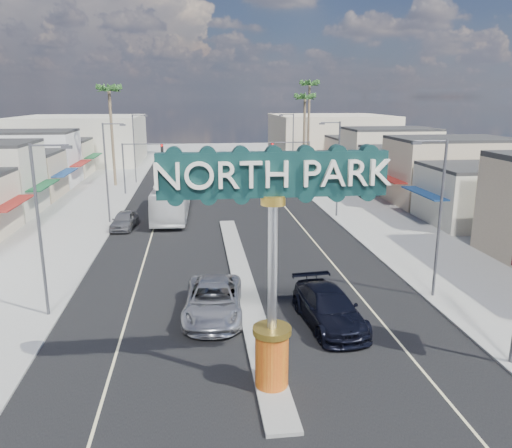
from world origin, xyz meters
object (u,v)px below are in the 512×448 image
object	(u,v)px
palm_right_far	(310,89)
suv_right	(329,308)
streetlight_l_far	(135,145)
traffic_signal_right	(294,156)
suv_left	(213,300)
streetlight_l_near	(42,223)
palm_left_far	(109,94)
palm_right_mid	(305,101)
traffic_signal_left	(139,158)
streetlight_l_mid	(108,168)
gateway_sign	(273,244)
streetlight_r_far	(292,143)
car_parked_left	(124,220)
city_bus	(172,198)
streetlight_r_near	(438,211)
streetlight_r_mid	(337,164)

from	to	relation	value
palm_right_far	suv_right	size ratio (longest dim) A/B	2.28
streetlight_l_far	palm_right_far	size ratio (longest dim) A/B	0.64
traffic_signal_right	suv_left	size ratio (longest dim) A/B	0.94
streetlight_l_near	palm_left_far	distance (m)	40.59
palm_right_mid	traffic_signal_right	bearing A→B (deg)	-107.63
palm_right_far	suv_right	bearing A→B (deg)	-101.64
traffic_signal_left	palm_right_mid	distance (m)	26.01
palm_right_mid	palm_right_far	xyz separation A→B (m)	(2.00, 6.00, 1.78)
streetlight_l_far	suv_right	distance (m)	47.10
traffic_signal_left	streetlight_l_mid	size ratio (longest dim) A/B	0.67
traffic_signal_left	streetlight_l_far	xyz separation A→B (m)	(-1.25, 8.01, 0.79)
palm_right_far	gateway_sign	bearing A→B (deg)	-104.03
streetlight_r_far	palm_right_mid	distance (m)	7.30
streetlight_l_far	palm_right_far	xyz separation A→B (m)	(25.43, 10.00, 7.32)
car_parked_left	city_bus	distance (m)	6.02
traffic_signal_left	streetlight_r_near	world-z (taller)	streetlight_r_near
streetlight_l_far	suv_left	world-z (taller)	streetlight_l_far
streetlight_r_far	city_bus	distance (m)	25.25
streetlight_l_near	streetlight_r_near	world-z (taller)	same
suv_right	car_parked_left	bearing A→B (deg)	116.20
streetlight_l_far	city_bus	world-z (taller)	streetlight_l_far
gateway_sign	city_bus	xyz separation A→B (m)	(-5.05, 30.35, -4.16)
traffic_signal_left	palm_left_far	bearing A→B (deg)	122.43
suv_left	streetlight_l_near	bearing A→B (deg)	177.68
streetlight_r_near	suv_left	xyz separation A→B (m)	(-12.43, -1.02, -4.18)
streetlight_l_near	streetlight_l_mid	size ratio (longest dim) A/B	1.00
streetlight_l_mid	car_parked_left	bearing A→B (deg)	-55.70
car_parked_left	traffic_signal_right	bearing A→B (deg)	47.71
palm_left_far	suv_right	size ratio (longest dim) A/B	2.12
palm_left_far	city_bus	xyz separation A→B (m)	(7.95, -17.67, -9.73)
streetlight_r_mid	streetlight_l_mid	bearing A→B (deg)	180.00
gateway_sign	streetlight_r_far	bearing A→B (deg)	78.22
traffic_signal_right	suv_right	distance (m)	37.28
streetlight_r_near	city_bus	xyz separation A→B (m)	(-15.48, 22.33, -3.30)
streetlight_r_mid	palm_right_mid	bearing A→B (deg)	84.36
palm_left_far	city_bus	bearing A→B (deg)	-65.78
streetlight_r_far	palm_right_mid	world-z (taller)	palm_right_mid
palm_right_far	suv_left	distance (m)	56.85
gateway_sign	traffic_signal_right	size ratio (longest dim) A/B	1.53
streetlight_l_far	suv_left	bearing A→B (deg)	-78.91
palm_right_mid	streetlight_r_near	bearing A→B (deg)	-93.19
streetlight_r_mid	palm_right_mid	distance (m)	26.71
streetlight_r_mid	palm_right_far	size ratio (longest dim) A/B	0.64
palm_right_mid	streetlight_r_mid	bearing A→B (deg)	-95.64
streetlight_l_mid	palm_right_mid	xyz separation A→B (m)	(23.43, 26.00, 5.54)
streetlight_r_near	palm_right_mid	bearing A→B (deg)	86.81
traffic_signal_right	streetlight_r_mid	bearing A→B (deg)	-84.90
palm_right_mid	city_bus	size ratio (longest dim) A/B	0.95
car_parked_left	palm_right_mid	bearing A→B (deg)	58.14
streetlight_l_near	palm_left_far	bearing A→B (deg)	93.67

